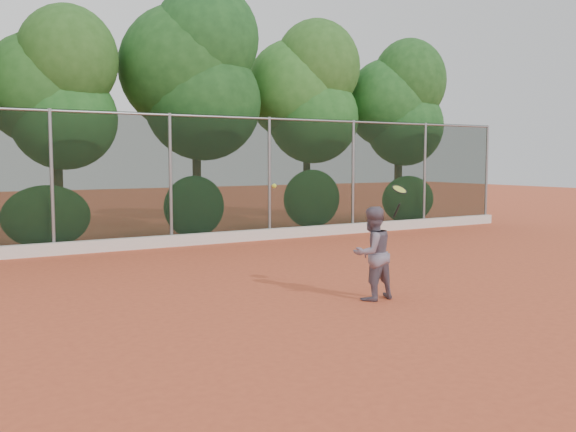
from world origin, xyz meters
TOP-DOWN VIEW (x-y plane):
  - ground at (0.00, 0.00)m, footprint 80.00×80.00m
  - concrete_curb at (0.00, 6.82)m, footprint 24.00×0.20m
  - tennis_player at (0.43, -0.95)m, footprint 0.78×0.63m
  - chainlink_fence at (-0.00, 7.00)m, footprint 24.09×0.09m
  - foliage_backdrop at (-0.55, 8.98)m, footprint 23.70×3.63m
  - tennis_racket at (0.85, -1.10)m, footprint 0.27×0.27m
  - tennis_ball_in_flight at (-1.13, -0.45)m, footprint 0.07×0.07m

SIDE VIEW (x-z plane):
  - ground at x=0.00m, z-range 0.00..0.00m
  - concrete_curb at x=0.00m, z-range 0.00..0.30m
  - tennis_player at x=0.43m, z-range 0.00..1.53m
  - tennis_racket at x=0.85m, z-range 1.49..2.04m
  - chainlink_fence at x=0.00m, z-range 0.11..3.61m
  - tennis_ball_in_flight at x=-1.13m, z-range 1.85..1.92m
  - foliage_backdrop at x=-0.55m, z-range 0.63..8.18m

